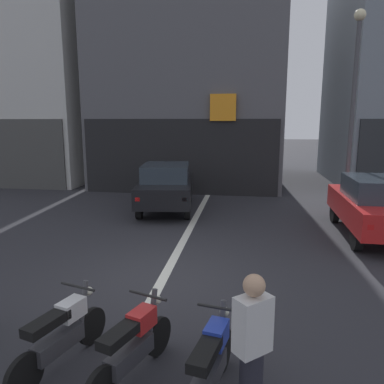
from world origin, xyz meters
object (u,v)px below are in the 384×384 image
object	(u,v)px
car_black_crossing_near	(166,185)
motorcycle_white_row_leftmost	(62,334)
car_red_parked_kerbside	(376,205)
motorcycle_red_row_left_mid	(133,345)
street_lamp	(354,93)
motorcycle_blue_row_centre	(211,363)
person_by_motorcycles	(252,352)

from	to	relation	value
car_black_crossing_near	motorcycle_white_row_leftmost	distance (m)	8.58
car_red_parked_kerbside	motorcycle_red_row_left_mid	xyz separation A→B (m)	(-4.80, -6.46, -0.43)
street_lamp	motorcycle_white_row_leftmost	xyz separation A→B (m)	(-5.62, -8.89, -3.53)
motorcycle_blue_row_centre	person_by_motorcycles	size ratio (longest dim) A/B	0.99
street_lamp	person_by_motorcycles	bearing A→B (deg)	-108.91
street_lamp	motorcycle_blue_row_centre	xyz separation A→B (m)	(-3.69, -9.19, -3.53)
car_red_parked_kerbside	motorcycle_red_row_left_mid	bearing A→B (deg)	-126.63
car_red_parked_kerbside	motorcycle_white_row_leftmost	distance (m)	8.59
car_red_parked_kerbside	person_by_motorcycles	size ratio (longest dim) A/B	2.48
car_red_parked_kerbside	street_lamp	xyz separation A→B (m)	(-0.15, 2.54, 3.10)
motorcycle_red_row_left_mid	motorcycle_white_row_leftmost	bearing A→B (deg)	174.01
car_red_parked_kerbside	motorcycle_white_row_leftmost	bearing A→B (deg)	-132.23
car_red_parked_kerbside	motorcycle_blue_row_centre	distance (m)	7.69
car_black_crossing_near	street_lamp	size ratio (longest dim) A/B	0.66
car_black_crossing_near	person_by_motorcycles	distance (m)	9.61
motorcycle_blue_row_centre	person_by_motorcycles	bearing A→B (deg)	-36.14
car_black_crossing_near	car_red_parked_kerbside	bearing A→B (deg)	-19.29
car_black_crossing_near	motorcycle_white_row_leftmost	world-z (taller)	car_black_crossing_near
motorcycle_white_row_leftmost	motorcycle_red_row_left_mid	world-z (taller)	same
motorcycle_red_row_left_mid	motorcycle_blue_row_centre	xyz separation A→B (m)	(0.97, -0.20, 0.00)
street_lamp	person_by_motorcycles	xyz separation A→B (m)	(-3.26, -9.51, -3.13)
car_red_parked_kerbside	person_by_motorcycles	world-z (taller)	person_by_motorcycles
motorcycle_blue_row_centre	person_by_motorcycles	world-z (taller)	person_by_motorcycles
motorcycle_white_row_leftmost	motorcycle_red_row_left_mid	size ratio (longest dim) A/B	1.01
street_lamp	motorcycle_white_row_leftmost	world-z (taller)	street_lamp
car_red_parked_kerbside	motorcycle_red_row_left_mid	size ratio (longest dim) A/B	2.59
car_black_crossing_near	motorcycle_red_row_left_mid	xyz separation A→B (m)	(1.48, -8.65, -0.43)
motorcycle_blue_row_centre	car_red_parked_kerbside	bearing A→B (deg)	60.04
car_black_crossing_near	motorcycle_white_row_leftmost	xyz separation A→B (m)	(0.51, -8.55, -0.43)
motorcycle_white_row_leftmost	person_by_motorcycles	world-z (taller)	person_by_motorcycles
street_lamp	person_by_motorcycles	world-z (taller)	street_lamp
car_red_parked_kerbside	motorcycle_white_row_leftmost	world-z (taller)	car_red_parked_kerbside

